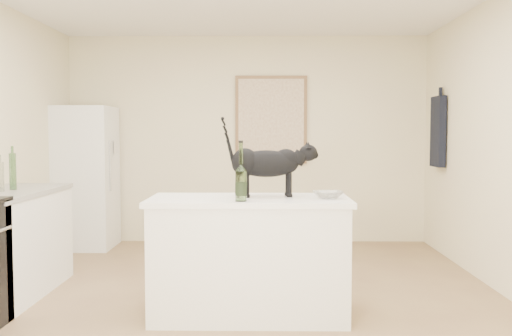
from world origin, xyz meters
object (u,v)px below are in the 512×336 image
object	(u,v)px
fridge	(85,177)
glass_bowl	(328,195)
wine_bottle	(241,175)
black_cat	(266,167)

from	to	relation	value
fridge	glass_bowl	bearing A→B (deg)	-44.65
fridge	wine_bottle	world-z (taller)	fridge
black_cat	wine_bottle	bearing A→B (deg)	-128.37
wine_bottle	black_cat	bearing A→B (deg)	57.57
glass_bowl	wine_bottle	bearing A→B (deg)	-165.22
fridge	black_cat	size ratio (longest dim) A/B	2.64
fridge	wine_bottle	distance (m)	3.42
black_cat	wine_bottle	size ratio (longest dim) A/B	1.70
wine_bottle	glass_bowl	bearing A→B (deg)	14.78
fridge	black_cat	bearing A→B (deg)	-48.78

